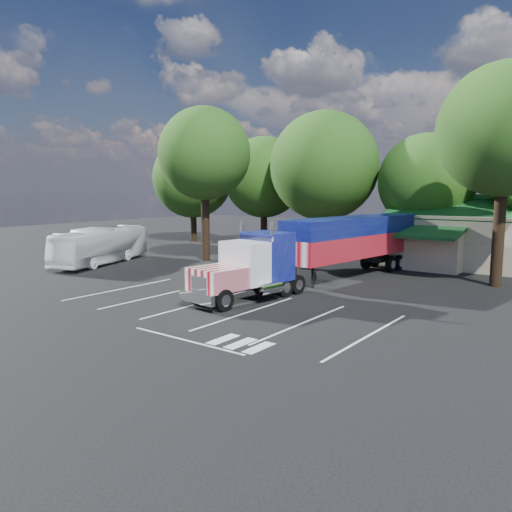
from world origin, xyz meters
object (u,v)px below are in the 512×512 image
Objects in this scene: semi_truck at (330,244)px; bicycle at (315,275)px; silver_sedan at (431,260)px; tour_bus at (102,246)px; woman at (260,283)px.

semi_truck reaches higher than bicycle.
bicycle is 0.41× the size of silver_sedan.
semi_truck reaches higher than tour_bus.
woman is (-0.80, -6.65, -1.65)m from semi_truck.
semi_truck is at bearing -7.13° from tour_bus.
semi_truck is 13.31× the size of woman.
tour_bus is (-17.60, 2.40, 0.68)m from woman.
woman is 0.94× the size of bicycle.
bicycle is (0.20, 5.80, -0.34)m from woman.
woman is at bearing -170.78° from silver_sedan.
semi_truck is 12.57× the size of bicycle.
silver_sedan is at bearing 39.46° from bicycle.
semi_truck is 5.09× the size of silver_sedan.
bicycle is 0.16× the size of tour_bus.
tour_bus is at bearing 163.55° from bicycle.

